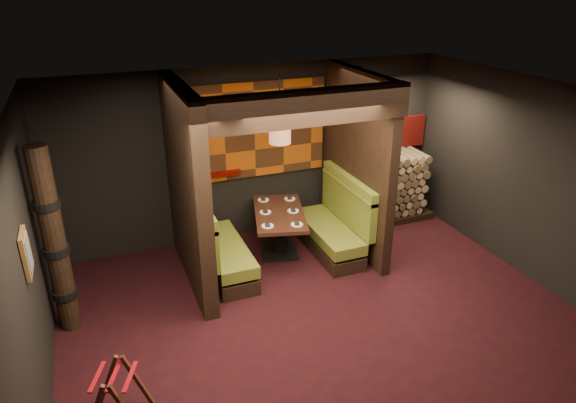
# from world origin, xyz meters

# --- Properties ---
(floor) EXTENTS (6.50, 5.50, 0.02)m
(floor) POSITION_xyz_m (0.00, 0.00, -0.01)
(floor) COLOR black
(floor) RESTS_ON ground
(ceiling) EXTENTS (6.50, 5.50, 0.02)m
(ceiling) POSITION_xyz_m (0.00, 0.00, 2.86)
(ceiling) COLOR black
(ceiling) RESTS_ON ground
(wall_back) EXTENTS (6.50, 0.02, 2.85)m
(wall_back) POSITION_xyz_m (0.00, 2.76, 1.43)
(wall_back) COLOR black
(wall_back) RESTS_ON ground
(wall_front) EXTENTS (6.50, 0.02, 2.85)m
(wall_front) POSITION_xyz_m (0.00, -2.76, 1.43)
(wall_front) COLOR black
(wall_front) RESTS_ON ground
(wall_left) EXTENTS (0.02, 5.50, 2.85)m
(wall_left) POSITION_xyz_m (-3.26, 0.00, 1.43)
(wall_left) COLOR black
(wall_left) RESTS_ON ground
(wall_right) EXTENTS (0.02, 5.50, 2.85)m
(wall_right) POSITION_xyz_m (3.26, 0.00, 1.43)
(wall_right) COLOR black
(wall_right) RESTS_ON ground
(partition_left) EXTENTS (0.20, 2.20, 2.85)m
(partition_left) POSITION_xyz_m (-1.35, 1.65, 1.43)
(partition_left) COLOR black
(partition_left) RESTS_ON floor
(partition_right) EXTENTS (0.15, 2.10, 2.85)m
(partition_right) POSITION_xyz_m (1.30, 1.70, 1.43)
(partition_right) COLOR black
(partition_right) RESTS_ON floor
(header_beam) EXTENTS (2.85, 0.18, 0.44)m
(header_beam) POSITION_xyz_m (-0.02, 0.70, 2.63)
(header_beam) COLOR black
(header_beam) RESTS_ON partition_left
(tapa_back_panel) EXTENTS (2.40, 0.06, 1.55)m
(tapa_back_panel) POSITION_xyz_m (-0.02, 2.71, 1.82)
(tapa_back_panel) COLOR #A3460C
(tapa_back_panel) RESTS_ON wall_back
(tapa_side_panel) EXTENTS (0.04, 1.85, 1.45)m
(tapa_side_panel) POSITION_xyz_m (-1.23, 1.82, 1.85)
(tapa_side_panel) COLOR #A3460C
(tapa_side_panel) RESTS_ON partition_left
(lacquer_shelf) EXTENTS (0.60, 0.12, 0.07)m
(lacquer_shelf) POSITION_xyz_m (-0.60, 2.65, 1.18)
(lacquer_shelf) COLOR #520703
(lacquer_shelf) RESTS_ON wall_back
(booth_bench_left) EXTENTS (0.68, 1.60, 1.14)m
(booth_bench_left) POSITION_xyz_m (-0.96, 1.65, 0.40)
(booth_bench_left) COLOR black
(booth_bench_left) RESTS_ON floor
(booth_bench_right) EXTENTS (0.68, 1.60, 1.14)m
(booth_bench_right) POSITION_xyz_m (0.93, 1.65, 0.40)
(booth_bench_right) COLOR black
(booth_bench_right) RESTS_ON floor
(dining_table) EXTENTS (1.09, 1.53, 0.73)m
(dining_table) POSITION_xyz_m (0.08, 1.86, 0.49)
(dining_table) COLOR black
(dining_table) RESTS_ON floor
(place_settings) EXTENTS (0.85, 1.21, 0.03)m
(place_settings) POSITION_xyz_m (0.08, 1.86, 0.74)
(place_settings) COLOR white
(place_settings) RESTS_ON dining_table
(pendant_lamp) EXTENTS (0.32, 0.32, 0.99)m
(pendant_lamp) POSITION_xyz_m (0.08, 1.81, 2.09)
(pendant_lamp) COLOR brown
(pendant_lamp) RESTS_ON ceiling
(framed_picture) EXTENTS (0.05, 0.36, 0.46)m
(framed_picture) POSITION_xyz_m (-3.22, 0.10, 1.62)
(framed_picture) COLOR brown
(framed_picture) RESTS_ON wall_left
(luggage_rack) EXTENTS (0.74, 0.64, 0.68)m
(luggage_rack) POSITION_xyz_m (-2.61, -0.70, 0.34)
(luggage_rack) COLOR #401D13
(luggage_rack) RESTS_ON floor
(totem_column) EXTENTS (0.31, 0.31, 2.40)m
(totem_column) POSITION_xyz_m (-3.05, 1.10, 1.19)
(totem_column) COLOR black
(totem_column) RESTS_ON floor
(firewood_stack) EXTENTS (1.73, 0.70, 1.22)m
(firewood_stack) POSITION_xyz_m (2.29, 2.35, 0.61)
(firewood_stack) COLOR black
(firewood_stack) RESTS_ON floor
(mosaic_header) EXTENTS (1.83, 0.10, 0.56)m
(mosaic_header) POSITION_xyz_m (2.29, 2.68, 1.50)
(mosaic_header) COLOR maroon
(mosaic_header) RESTS_ON wall_back
(bay_front_post) EXTENTS (0.08, 0.08, 2.85)m
(bay_front_post) POSITION_xyz_m (1.39, 1.96, 1.43)
(bay_front_post) COLOR black
(bay_front_post) RESTS_ON floor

